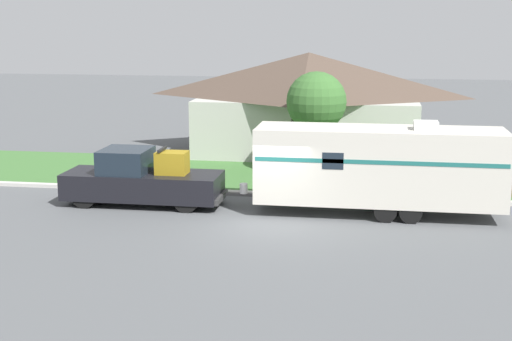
# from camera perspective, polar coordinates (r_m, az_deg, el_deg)

# --- Properties ---
(ground_plane) EXTENTS (120.00, 120.00, 0.00)m
(ground_plane) POSITION_cam_1_polar(r_m,az_deg,el_deg) (23.60, 1.05, -4.27)
(ground_plane) COLOR #515456
(curb_strip) EXTENTS (80.00, 0.30, 0.14)m
(curb_strip) POSITION_cam_1_polar(r_m,az_deg,el_deg) (27.17, 2.17, -1.93)
(curb_strip) COLOR beige
(curb_strip) RESTS_ON ground_plane
(lawn_strip) EXTENTS (80.00, 7.00, 0.03)m
(lawn_strip) POSITION_cam_1_polar(r_m,az_deg,el_deg) (30.71, 3.00, -0.40)
(lawn_strip) COLOR #3D6B33
(lawn_strip) RESTS_ON ground_plane
(house_across_street) EXTENTS (11.54, 7.08, 5.00)m
(house_across_street) POSITION_cam_1_polar(r_m,az_deg,el_deg) (35.99, 4.21, 5.58)
(house_across_street) COLOR #B2B2A8
(house_across_street) RESTS_ON ground_plane
(pickup_truck) EXTENTS (5.80, 1.98, 2.10)m
(pickup_truck) POSITION_cam_1_polar(r_m,az_deg,el_deg) (26.13, -9.14, -0.76)
(pickup_truck) COLOR black
(pickup_truck) RESTS_ON ground_plane
(travel_trailer) EXTENTS (9.50, 2.25, 3.28)m
(travel_trailer) POSITION_cam_1_polar(r_m,az_deg,el_deg) (24.68, 9.80, 0.39)
(travel_trailer) COLOR black
(travel_trailer) RESTS_ON ground_plane
(tree_in_yard) EXTENTS (2.55, 2.55, 4.48)m
(tree_in_yard) POSITION_cam_1_polar(r_m,az_deg,el_deg) (30.25, 4.85, 5.48)
(tree_in_yard) COLOR brown
(tree_in_yard) RESTS_ON ground_plane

